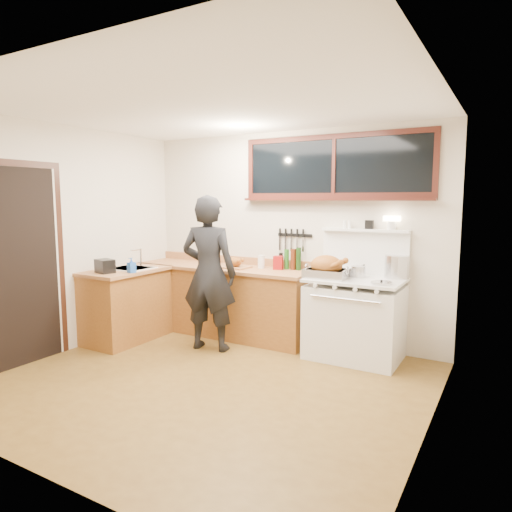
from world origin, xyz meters
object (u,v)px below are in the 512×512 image
Objects in this scene: vintage_stove at (355,317)px; man at (209,273)px; roast_turkey at (327,269)px; cutting_board at (234,264)px.

vintage_stove is 1.74m from man.
vintage_stove is 3.18× the size of roast_turkey.
vintage_stove is 0.62m from roast_turkey.
roast_turkey is (1.29, 0.43, 0.10)m from man.
vintage_stove is at bearing 0.62° from cutting_board.
cutting_board is 1.29m from roast_turkey.
vintage_stove is at bearing 23.74° from roast_turkey.
roast_turkey is at bearing 18.65° from man.
cutting_board is at bearing -179.38° from vintage_stove.
roast_turkey is (1.29, -0.11, 0.05)m from cutting_board.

